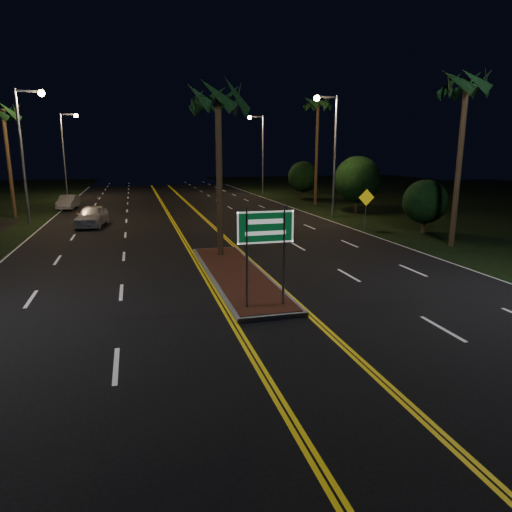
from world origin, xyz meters
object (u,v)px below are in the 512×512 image
object	(u,v)px
streetlight_right_mid	(331,142)
streetlight_right_far	(260,145)
car_far	(68,201)
warning_sign	(366,203)
shrub_mid	(357,179)
shrub_far	(303,177)
car_near	(92,214)
highway_sign	(266,237)
palm_median	(218,98)
streetlight_left_mid	(27,141)
palm_left_far	(3,113)
palm_right_near	(467,85)
shrub_near	(425,202)
palm_right_far	(318,104)
streetlight_left_far	(67,145)
median_island	(237,275)

from	to	relation	value
streetlight_right_mid	streetlight_right_far	xyz separation A→B (m)	(0.00, 20.00, 0.00)
car_far	warning_sign	world-z (taller)	warning_sign
shrub_mid	car_far	bearing A→B (deg)	159.78
streetlight_right_mid	shrub_far	bearing A→B (deg)	77.18
shrub_mid	car_near	xyz separation A→B (m)	(-20.71, -1.90, -1.90)
highway_sign	streetlight_right_far	xyz separation A→B (m)	(10.61, 39.20, 3.25)
palm_median	car_near	world-z (taller)	palm_median
streetlight_left_mid	palm_left_far	bearing A→B (deg)	118.67
palm_right_near	shrub_near	bearing A→B (deg)	75.96
streetlight_right_far	palm_right_far	size ratio (longest dim) A/B	0.87
streetlight_left_far	shrub_mid	world-z (taller)	streetlight_left_far
median_island	streetlight_right_mid	size ratio (longest dim) A/B	1.14
palm_median	palm_right_far	distance (m)	23.40
streetlight_left_far	streetlight_right_far	distance (m)	21.32
streetlight_right_far	shrub_far	world-z (taller)	streetlight_right_far
streetlight_left_far	palm_right_far	distance (m)	27.50
streetlight_right_far	palm_right_far	bearing A→B (deg)	-79.67
median_island	palm_right_near	xyz separation A→B (m)	(12.50, 3.00, 8.13)
streetlight_left_mid	palm_right_far	bearing A→B (deg)	14.37
palm_median	shrub_mid	distance (m)	19.97
median_island	shrub_mid	size ratio (longest dim) A/B	2.22
median_island	palm_left_far	xyz separation A→B (m)	(-12.80, 21.00, 7.66)
streetlight_right_far	warning_sign	world-z (taller)	streetlight_right_far
streetlight_right_mid	highway_sign	bearing A→B (deg)	-118.93
streetlight_left_mid	car_near	distance (m)	6.50
palm_right_near	shrub_far	xyz separation A→B (m)	(1.30, 26.00, -5.88)
streetlight_right_far	car_far	xyz separation A→B (m)	(-20.11, -9.34, -4.94)
highway_sign	warning_sign	bearing A→B (deg)	51.63
palm_right_near	car_far	bearing A→B (deg)	134.16
streetlight_right_far	palm_left_far	world-z (taller)	streetlight_right_far
median_island	streetlight_left_mid	size ratio (longest dim) A/B	1.14
palm_left_far	shrub_near	distance (m)	30.35
streetlight_left_far	palm_left_far	world-z (taller)	streetlight_left_far
shrub_far	warning_sign	xyz separation A→B (m)	(-3.00, -19.56, -0.65)
streetlight_left_far	palm_right_near	xyz separation A→B (m)	(23.11, -34.00, 2.56)
streetlight_left_far	palm_median	bearing A→B (deg)	-72.42
shrub_far	shrub_near	bearing A→B (deg)	-90.78
highway_sign	shrub_far	size ratio (longest dim) A/B	0.81
median_island	warning_sign	distance (m)	14.43
palm_right_near	palm_right_far	bearing A→B (deg)	89.14
median_island	car_near	world-z (taller)	car_near
streetlight_right_mid	car_far	distance (m)	23.29
streetlight_left_mid	streetlight_right_far	xyz separation A→B (m)	(21.23, 18.00, 0.00)
palm_left_far	car_far	xyz separation A→B (m)	(3.30, 4.66, -7.03)
car_far	shrub_near	bearing A→B (deg)	-32.90
palm_right_near	palm_right_far	size ratio (longest dim) A/B	0.90
palm_right_near	car_far	xyz separation A→B (m)	(-22.00, 22.66, -7.50)
streetlight_left_mid	streetlight_right_far	bearing A→B (deg)	40.30
shrub_mid	car_far	size ratio (longest dim) A/B	1.08
streetlight_right_far	palm_right_near	world-z (taller)	palm_right_near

